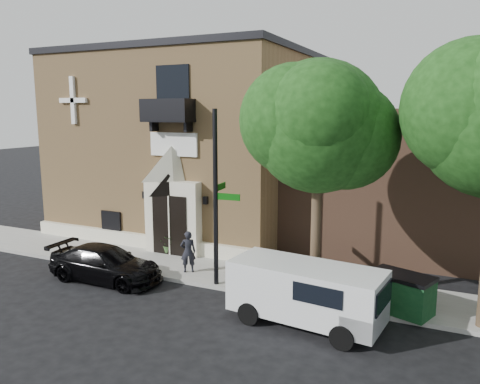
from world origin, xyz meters
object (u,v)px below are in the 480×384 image
object	(u,v)px
cargo_van	(311,293)
fire_hydrant	(337,292)
pedestrian_near	(188,252)
black_sedan	(105,264)
dumpster	(401,293)
street_sign	(216,198)

from	to	relation	value
cargo_van	fire_hydrant	distance (m)	1.81
cargo_van	pedestrian_near	world-z (taller)	cargo_van
black_sedan	pedestrian_near	distance (m)	3.11
black_sedan	cargo_van	world-z (taller)	cargo_van
black_sedan	cargo_van	size ratio (longest dim) A/B	0.96
fire_hydrant	dumpster	world-z (taller)	dumpster
cargo_van	pedestrian_near	xyz separation A→B (m)	(-5.53, 2.21, -0.07)
black_sedan	cargo_van	xyz separation A→B (m)	(8.08, -0.45, 0.38)
black_sedan	street_sign	distance (m)	5.03
street_sign	dumpster	xyz separation A→B (m)	(6.27, 0.27, -2.52)
cargo_van	dumpster	distance (m)	2.98
cargo_van	street_sign	xyz separation A→B (m)	(-3.94, 1.56, 2.26)
black_sedan	fire_hydrant	world-z (taller)	black_sedan
black_sedan	dumpster	distance (m)	10.50
cargo_van	pedestrian_near	bearing A→B (deg)	164.78
dumpster	black_sedan	bearing A→B (deg)	-152.52
pedestrian_near	street_sign	bearing A→B (deg)	124.96
black_sedan	pedestrian_near	xyz separation A→B (m)	(2.54, 1.76, 0.31)
dumpster	cargo_van	bearing A→B (deg)	-121.96
cargo_van	street_sign	bearing A→B (deg)	165.01
street_sign	pedestrian_near	size ratio (longest dim) A/B	3.84
black_sedan	street_sign	bearing A→B (deg)	-76.18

